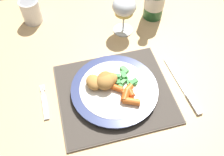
# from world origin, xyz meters

# --- Properties ---
(ground_plane) EXTENTS (6.00, 6.00, 0.00)m
(ground_plane) POSITION_xyz_m (0.00, 0.00, 0.00)
(ground_plane) COLOR #4C4238
(dining_table) EXTENTS (1.57, 0.90, 0.74)m
(dining_table) POSITION_xyz_m (0.00, 0.00, 0.66)
(dining_table) COLOR tan
(dining_table) RESTS_ON ground
(placemat) EXTENTS (0.33, 0.30, 0.01)m
(placemat) POSITION_xyz_m (-0.02, -0.11, 0.74)
(placemat) COLOR brown
(placemat) RESTS_ON dining_table
(dinner_plate) EXTENTS (0.26, 0.26, 0.02)m
(dinner_plate) POSITION_xyz_m (-0.02, -0.10, 0.76)
(dinner_plate) COLOR white
(dinner_plate) RESTS_ON placemat
(breaded_croquettes) EXTENTS (0.10, 0.08, 0.04)m
(breaded_croquettes) POSITION_xyz_m (-0.04, -0.08, 0.79)
(breaded_croquettes) COLOR #B77F3D
(breaded_croquettes) RESTS_ON dinner_plate
(green_beans_pile) EXTENTS (0.07, 0.08, 0.02)m
(green_beans_pile) POSITION_xyz_m (0.02, -0.08, 0.77)
(green_beans_pile) COLOR green
(green_beans_pile) RESTS_ON dinner_plate
(glazed_carrots) EXTENTS (0.07, 0.09, 0.02)m
(glazed_carrots) POSITION_xyz_m (0.01, -0.14, 0.78)
(glazed_carrots) COLOR #CC5119
(glazed_carrots) RESTS_ON dinner_plate
(fork) EXTENTS (0.02, 0.12, 0.01)m
(fork) POSITION_xyz_m (-0.22, -0.09, 0.74)
(fork) COLOR silver
(fork) RESTS_ON dining_table
(table_knife) EXTENTS (0.03, 0.22, 0.01)m
(table_knife) POSITION_xyz_m (0.20, -0.15, 0.74)
(table_knife) COLOR silver
(table_knife) RESTS_ON dining_table
(wine_glass) EXTENTS (0.08, 0.08, 0.14)m
(wine_glass) POSITION_xyz_m (0.09, 0.15, 0.84)
(wine_glass) COLOR silver
(wine_glass) RESTS_ON dining_table
(drinking_cup) EXTENTS (0.07, 0.07, 0.09)m
(drinking_cup) POSITION_xyz_m (-0.23, 0.29, 0.79)
(drinking_cup) COLOR white
(drinking_cup) RESTS_ON dining_table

